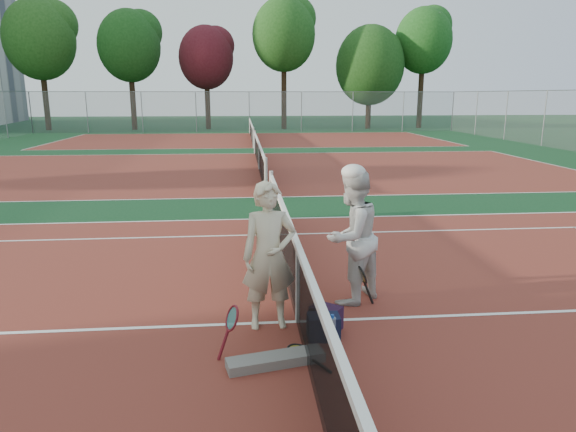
{
  "coord_description": "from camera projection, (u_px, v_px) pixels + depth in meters",
  "views": [
    {
      "loc": [
        -0.65,
        -5.87,
        2.75
      ],
      "look_at": [
        0.0,
        1.31,
        1.05
      ],
      "focal_mm": 32.0,
      "sensor_mm": 36.0,
      "label": 1
    }
  ],
  "objects": [
    {
      "name": "ground",
      "position": [
        297.0,
        322.0,
        6.38
      ],
      "size": [
        130.0,
        130.0,
        0.0
      ],
      "primitive_type": "plane",
      "color": "#0E3419",
      "rests_on": "ground"
    },
    {
      "name": "court_main",
      "position": [
        297.0,
        322.0,
        6.38
      ],
      "size": [
        23.77,
        10.97,
        0.01
      ],
      "primitive_type": "cube",
      "color": "maroon",
      "rests_on": "ground"
    },
    {
      "name": "court_far_a",
      "position": [
        259.0,
        169.0,
        19.47
      ],
      "size": [
        23.77,
        10.97,
        0.01
      ],
      "primitive_type": "cube",
      "color": "maroon",
      "rests_on": "ground"
    },
    {
      "name": "court_far_b",
      "position": [
        252.0,
        139.0,
        32.55
      ],
      "size": [
        23.77,
        10.97,
        0.01
      ],
      "primitive_type": "cube",
      "color": "maroon",
      "rests_on": "ground"
    },
    {
      "name": "net_main",
      "position": [
        298.0,
        283.0,
        6.27
      ],
      "size": [
        0.1,
        10.98,
        1.02
      ],
      "primitive_type": null,
      "color": "black",
      "rests_on": "ground"
    },
    {
      "name": "net_far_a",
      "position": [
        259.0,
        156.0,
        19.35
      ],
      "size": [
        0.1,
        10.98,
        1.02
      ],
      "primitive_type": null,
      "color": "black",
      "rests_on": "ground"
    },
    {
      "name": "net_far_b",
      "position": [
        251.0,
        131.0,
        32.44
      ],
      "size": [
        0.1,
        10.98,
        1.02
      ],
      "primitive_type": null,
      "color": "black",
      "rests_on": "ground"
    },
    {
      "name": "fence_back",
      "position": [
        249.0,
        112.0,
        38.99
      ],
      "size": [
        32.0,
        0.06,
        3.0
      ],
      "primitive_type": null,
      "color": "slate",
      "rests_on": "ground"
    },
    {
      "name": "player_a",
      "position": [
        269.0,
        256.0,
        6.08
      ],
      "size": [
        0.68,
        0.48,
        1.78
      ],
      "primitive_type": "imported",
      "rotation": [
        0.0,
        0.0,
        0.08
      ],
      "color": "beige",
      "rests_on": "ground"
    },
    {
      "name": "player_b",
      "position": [
        352.0,
        237.0,
        6.84
      ],
      "size": [
        1.12,
        1.1,
        1.82
      ],
      "primitive_type": "imported",
      "rotation": [
        0.0,
        0.0,
        3.84
      ],
      "color": "silver",
      "rests_on": "ground"
    },
    {
      "name": "racket_red",
      "position": [
        232.0,
        332.0,
        5.48
      ],
      "size": [
        0.33,
        0.34,
        0.57
      ],
      "primitive_type": null,
      "rotation": [
        0.0,
        0.0,
        0.41
      ],
      "color": "maroon",
      "rests_on": "ground"
    },
    {
      "name": "racket_black_held",
      "position": [
        361.0,
        285.0,
        6.83
      ],
      "size": [
        0.31,
        0.32,
        0.56
      ],
      "primitive_type": null,
      "rotation": [
        0.0,
        0.0,
        3.34
      ],
      "color": "black",
      "rests_on": "ground"
    },
    {
      "name": "racket_spare",
      "position": [
        299.0,
        353.0,
        5.5
      ],
      "size": [
        0.59,
        0.63,
        0.11
      ],
      "primitive_type": null,
      "rotation": [
        0.0,
        0.0,
        2.26
      ],
      "color": "black",
      "rests_on": "ground"
    },
    {
      "name": "sports_bag_navy",
      "position": [
        323.0,
        327.0,
        5.92
      ],
      "size": [
        0.37,
        0.25,
        0.29
      ],
      "primitive_type": "cube",
      "rotation": [
        0.0,
        0.0,
        -0.0
      ],
      "color": "black",
      "rests_on": "ground"
    },
    {
      "name": "sports_bag_purple",
      "position": [
        326.0,
        318.0,
        6.17
      ],
      "size": [
        0.43,
        0.41,
        0.29
      ],
      "primitive_type": "cube",
      "rotation": [
        0.0,
        0.0,
        -0.67
      ],
      "color": "black",
      "rests_on": "ground"
    },
    {
      "name": "net_cover_canvas",
      "position": [
        276.0,
        360.0,
        5.36
      ],
      "size": [
        1.06,
        0.46,
        0.11
      ],
      "primitive_type": "cube",
      "rotation": [
        0.0,
        0.0,
        0.22
      ],
      "color": "#66615C",
      "rests_on": "ground"
    },
    {
      "name": "water_bottle",
      "position": [
        332.0,
        330.0,
        5.82
      ],
      "size": [
        0.09,
        0.09,
        0.3
      ],
      "primitive_type": "cylinder",
      "color": "#C7DCFC",
      "rests_on": "ground"
    },
    {
      "name": "tree_back_0",
      "position": [
        39.0,
        40.0,
        39.79
      ],
      "size": [
        5.39,
        5.39,
        10.06
      ],
      "color": "#382314",
      "rests_on": "ground"
    },
    {
      "name": "tree_back_1",
      "position": [
        129.0,
        46.0,
        40.49
      ],
      "size": [
        4.89,
        4.89,
        9.35
      ],
      "color": "#382314",
      "rests_on": "ground"
    },
    {
      "name": "tree_back_maroon",
      "position": [
        206.0,
        58.0,
        41.45
      ],
      "size": [
        4.4,
        4.4,
        8.24
      ],
      "color": "#382314",
      "rests_on": "ground"
    },
    {
      "name": "tree_back_3",
      "position": [
        284.0,
        35.0,
        40.86
      ],
      "size": [
        5.04,
        5.04,
        10.35
      ],
      "color": "#382314",
      "rests_on": "ground"
    },
    {
      "name": "tree_back_4",
      "position": [
        370.0,
        66.0,
        42.17
      ],
      "size": [
        5.61,
        5.61,
        8.36
      ],
      "color": "#382314",
      "rests_on": "ground"
    },
    {
      "name": "tree_back_5",
      "position": [
        423.0,
        41.0,
        42.51
      ],
      "size": [
        4.69,
        4.69,
        9.86
      ],
      "color": "#382314",
      "rests_on": "ground"
    }
  ]
}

